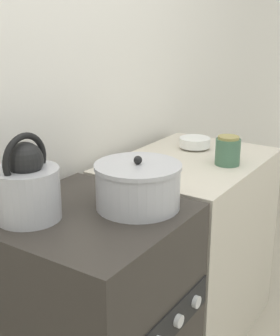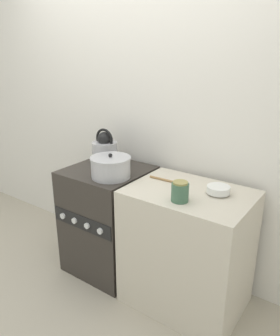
{
  "view_description": "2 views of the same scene",
  "coord_description": "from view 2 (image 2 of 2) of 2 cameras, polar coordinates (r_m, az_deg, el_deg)",
  "views": [
    {
      "loc": [
        -1.07,
        -0.61,
        1.47
      ],
      "look_at": [
        0.28,
        0.28,
        0.94
      ],
      "focal_mm": 50.0,
      "sensor_mm": 36.0,
      "label": 1
    },
    {
      "loc": [
        1.58,
        -1.47,
        1.71
      ],
      "look_at": [
        0.3,
        0.31,
        0.93
      ],
      "focal_mm": 35.0,
      "sensor_mm": 36.0,
      "label": 2
    }
  ],
  "objects": [
    {
      "name": "ground_plane",
      "position": [
        2.75,
        -9.4,
        -19.1
      ],
      "size": [
        12.0,
        12.0,
        0.0
      ],
      "primitive_type": "plane",
      "color": "#B2A893"
    },
    {
      "name": "wall_back",
      "position": [
        2.69,
        -0.89,
        9.77
      ],
      "size": [
        7.0,
        0.06,
        2.5
      ],
      "color": "silver",
      "rests_on": "ground_plane"
    },
    {
      "name": "stove",
      "position": [
        2.69,
        -5.48,
        -8.88
      ],
      "size": [
        0.59,
        0.61,
        0.86
      ],
      "color": "#332D28",
      "rests_on": "ground_plane"
    },
    {
      "name": "counter",
      "position": [
        2.34,
        8.15,
        -13.75
      ],
      "size": [
        0.79,
        0.58,
        0.86
      ],
      "color": "beige",
      "rests_on": "ground_plane"
    },
    {
      "name": "kettle",
      "position": [
        2.65,
        -6.13,
        3.27
      ],
      "size": [
        0.25,
        0.2,
        0.28
      ],
      "color": "#B2B2B7",
      "rests_on": "stove"
    },
    {
      "name": "cooking_pot",
      "position": [
        2.33,
        -5.12,
        0.16
      ],
      "size": [
        0.29,
        0.29,
        0.18
      ],
      "color": "#B2B2B7",
      "rests_on": "stove"
    },
    {
      "name": "enamel_bowl",
      "position": [
        2.12,
        13.49,
        -3.69
      ],
      "size": [
        0.15,
        0.15,
        0.05
      ],
      "color": "white",
      "rests_on": "counter"
    },
    {
      "name": "storage_jar",
      "position": [
        1.97,
        6.98,
        -4.11
      ],
      "size": [
        0.11,
        0.11,
        0.12
      ],
      "color": "#3F664C",
      "rests_on": "counter"
    },
    {
      "name": "wooden_spoon",
      "position": [
        2.25,
        5.62,
        -2.37
      ],
      "size": [
        0.29,
        0.04,
        0.02
      ],
      "color": "#A37A4C",
      "rests_on": "counter"
    }
  ]
}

